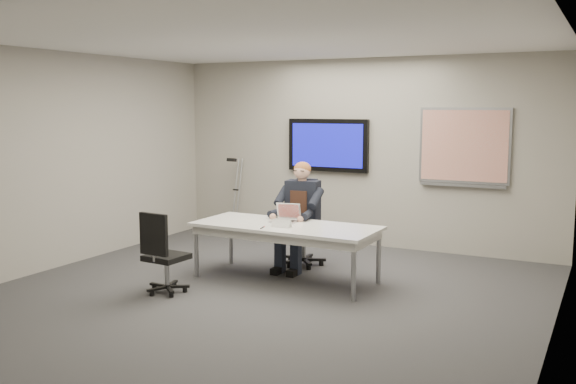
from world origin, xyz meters
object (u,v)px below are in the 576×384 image
at_px(office_chair_far, 304,239).
at_px(office_chair_near, 164,268).
at_px(seated_person, 297,227).
at_px(laptop, 286,217).
at_px(conference_table, 286,231).

xyz_separation_m(office_chair_far, office_chair_near, (-0.81, -1.92, -0.05)).
bearing_deg(office_chair_near, seated_person, -112.74).
xyz_separation_m(office_chair_near, seated_person, (0.83, 1.66, 0.26)).
distance_m(office_chair_near, seated_person, 1.88).
height_order(office_chair_far, seated_person, seated_person).
bearing_deg(laptop, conference_table, -70.69).
bearing_deg(office_chair_far, laptop, -109.19).
relative_size(office_chair_far, laptop, 3.29).
bearing_deg(laptop, office_chair_far, 86.80).
relative_size(office_chair_near, laptop, 2.79).
xyz_separation_m(office_chair_near, laptop, (0.86, 1.30, 0.45)).
bearing_deg(conference_table, seated_person, 103.82).
relative_size(conference_table, office_chair_far, 2.03).
distance_m(seated_person, laptop, 0.41).
relative_size(conference_table, laptop, 6.68).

